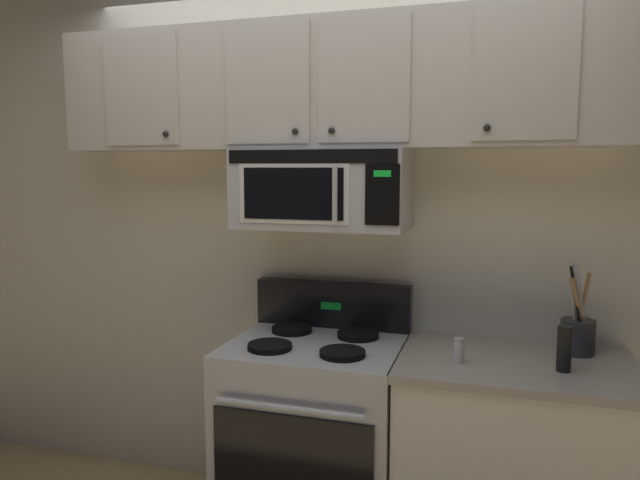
{
  "coord_description": "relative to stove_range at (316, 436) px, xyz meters",
  "views": [
    {
      "loc": [
        0.75,
        -1.99,
        1.67
      ],
      "look_at": [
        0.0,
        0.49,
        1.35
      ],
      "focal_mm": 33.11,
      "sensor_mm": 36.0,
      "label": 1
    }
  ],
  "objects": [
    {
      "name": "back_wall",
      "position": [
        0.0,
        0.37,
        0.88
      ],
      "size": [
        5.2,
        0.1,
        2.7
      ],
      "primitive_type": "cube",
      "color": "silver",
      "rests_on": "ground_plane"
    },
    {
      "name": "stove_range",
      "position": [
        0.0,
        0.0,
        0.0
      ],
      "size": [
        0.76,
        0.69,
        1.12
      ],
      "color": "#B7BABF",
      "rests_on": "ground_plane"
    },
    {
      "name": "over_range_microwave",
      "position": [
        -0.0,
        0.12,
        1.11
      ],
      "size": [
        0.76,
        0.43,
        0.35
      ],
      "color": "#B7BABF"
    },
    {
      "name": "upper_cabinets",
      "position": [
        -0.0,
        0.15,
        1.56
      ],
      "size": [
        2.5,
        0.36,
        0.55
      ],
      "color": "#BCB7AD"
    },
    {
      "name": "counter_segment",
      "position": [
        0.84,
        0.01,
        -0.02
      ],
      "size": [
        0.93,
        0.65,
        0.9
      ],
      "color": "white",
      "rests_on": "ground_plane"
    },
    {
      "name": "utensil_crock_charcoal",
      "position": [
        1.09,
        0.17,
        0.52
      ],
      "size": [
        0.14,
        0.14,
        0.38
      ],
      "color": "#2D2D33",
      "rests_on": "counter_segment"
    },
    {
      "name": "salt_shaker",
      "position": [
        0.62,
        -0.09,
        0.48
      ],
      "size": [
        0.04,
        0.04,
        0.1
      ],
      "color": "white",
      "rests_on": "counter_segment"
    },
    {
      "name": "pepper_mill",
      "position": [
        1.01,
        -0.08,
        0.52
      ],
      "size": [
        0.05,
        0.05,
        0.18
      ],
      "primitive_type": "cylinder",
      "color": "black",
      "rests_on": "counter_segment"
    }
  ]
}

